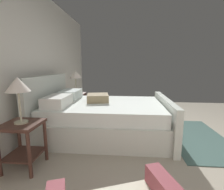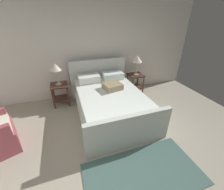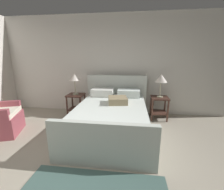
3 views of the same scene
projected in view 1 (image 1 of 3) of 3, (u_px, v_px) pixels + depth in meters
The scene contains 8 objects.
ground_plane at pixel (182, 140), 2.91m from camera, with size 6.36×5.38×0.02m, color #A69C8A.
wall_back at pixel (28, 62), 2.92m from camera, with size 6.48×0.12×2.75m, color silver.
bed at pixel (102, 117), 3.11m from camera, with size 1.65×2.32×1.12m.
nightstand_right at pixel (77, 101), 4.29m from camera, with size 0.44×0.44×0.60m.
table_lamp_right at pixel (76, 75), 4.17m from camera, with size 0.31×0.31×0.59m.
nightstand_left at pixel (23, 138), 2.06m from camera, with size 0.44×0.44×0.60m.
table_lamp_left at pixel (18, 86), 1.94m from camera, with size 0.28×0.28×0.57m.
area_rug at pixel (196, 137), 3.01m from camera, with size 1.83×0.97×0.01m, color #45625C.
Camera 1 is at (-2.83, 0.99, 1.29)m, focal length 26.28 mm.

